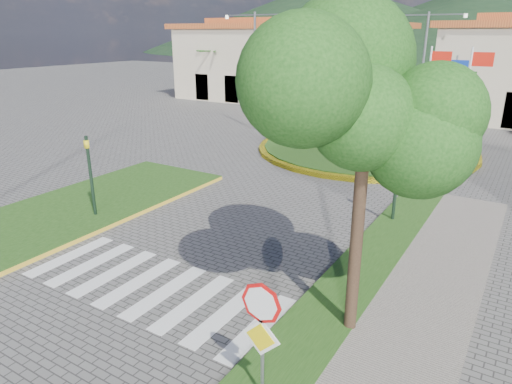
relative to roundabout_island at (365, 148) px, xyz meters
The scene contains 17 objects.
ground 22.00m from the roundabout_island, 90.01° to the right, with size 160.00×160.00×0.00m, color #5B5956.
median_left 17.27m from the roundabout_island, 112.12° to the right, with size 5.00×14.00×0.18m, color #1D4413.
crosswalk 18.00m from the roundabout_island, 90.02° to the right, with size 8.00×3.00×0.01m, color silver.
roundabout_island is the anchor object (origin of this frame).
stop_sign 20.69m from the roundabout_island, 76.27° to the right, with size 0.80×0.11×2.65m.
deciduous_tree 18.55m from the roundabout_island, 72.09° to the right, with size 3.60×3.60×6.80m.
traffic_light_left 16.45m from the roundabout_island, 108.56° to the right, with size 0.15×0.18×3.20m.
traffic_light_right 11.11m from the roundabout_island, 65.79° to the right, with size 0.15×0.18×3.20m.
direction_sign_west 9.78m from the roundabout_island, 102.60° to the left, with size 1.60×0.14×5.20m.
direction_sign_east 10.03m from the roundabout_island, 71.53° to the left, with size 1.60×0.14×5.20m.
street_lamp_centre 9.15m from the roundabout_island, 82.91° to the left, with size 4.80×0.16×8.00m.
street_lamp_west 10.19m from the roundabout_island, 167.48° to the left, with size 4.80×0.16×8.00m.
building_left 21.59m from the roundabout_island, 131.20° to the left, with size 23.32×9.54×8.05m.
hill_far_west 130.64m from the roundabout_island, 114.99° to the left, with size 140.00×140.00×22.00m, color black.
hill_near_back 108.74m from the roundabout_island, 95.29° to the left, with size 110.00×110.00×16.00m, color black.
white_van 10.70m from the roundabout_island, 121.07° to the left, with size 1.80×3.91×1.09m, color silver.
car_dark_a 14.45m from the roundabout_island, 118.31° to the left, with size 1.40×3.48×1.18m, color black.
Camera 1 is at (8.43, -3.90, 6.70)m, focal length 32.00 mm.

